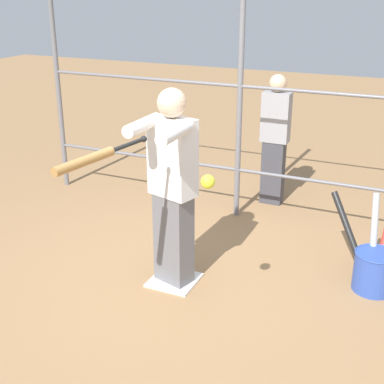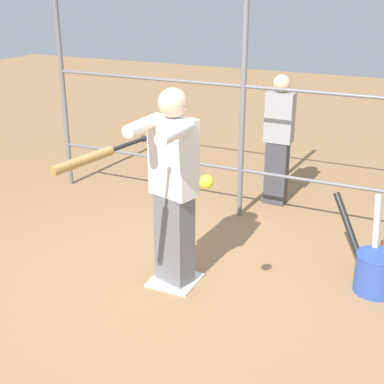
% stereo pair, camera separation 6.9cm
% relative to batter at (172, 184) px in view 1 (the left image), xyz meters
% --- Properties ---
extents(ground_plane, '(24.00, 24.00, 0.00)m').
position_rel_batter_xyz_m(ground_plane, '(0.00, -0.02, -0.93)').
color(ground_plane, '#9E754C').
extents(home_plate, '(0.40, 0.40, 0.02)m').
position_rel_batter_xyz_m(home_plate, '(0.00, -0.02, -0.92)').
color(home_plate, white).
rests_on(home_plate, ground).
extents(fence_backstop, '(4.77, 0.06, 2.93)m').
position_rel_batter_xyz_m(fence_backstop, '(0.00, -1.62, 0.54)').
color(fence_backstop, slate).
rests_on(fence_backstop, ground).
extents(batter, '(0.43, 0.66, 1.72)m').
position_rel_batter_xyz_m(batter, '(0.00, 0.00, 0.00)').
color(batter, slate).
rests_on(batter, ground).
extents(baseball_bat_swinging, '(0.24, 0.82, 0.09)m').
position_rel_batter_xyz_m(baseball_bat_swinging, '(0.11, 0.92, 0.48)').
color(baseball_bat_swinging, black).
extents(softball_in_flight, '(0.10, 0.10, 0.10)m').
position_rel_batter_xyz_m(softball_in_flight, '(-0.58, 0.62, 0.32)').
color(softball_in_flight, yellow).
extents(bat_bucket, '(0.69, 0.85, 0.80)m').
position_rel_batter_xyz_m(bat_bucket, '(-1.60, -0.65, -0.72)').
color(bat_bucket, '#3351B2').
rests_on(bat_bucket, ground).
extents(bystander_behind_fence, '(0.32, 0.20, 1.53)m').
position_rel_batter_xyz_m(bystander_behind_fence, '(-0.26, -2.14, -0.13)').
color(bystander_behind_fence, '#3F3F47').
rests_on(bystander_behind_fence, ground).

